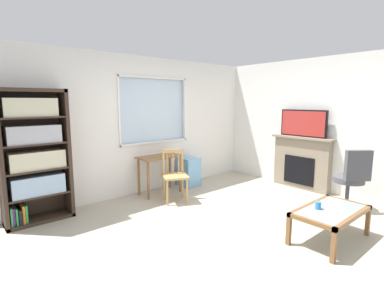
# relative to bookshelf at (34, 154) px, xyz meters

# --- Properties ---
(ground) EXTENTS (6.11, 5.57, 0.02)m
(ground) POSITION_rel_bookshelf_xyz_m (1.96, -2.04, -1.01)
(ground) COLOR #B2A893
(wall_back_with_window) EXTENTS (5.11, 0.15, 2.56)m
(wall_back_with_window) POSITION_rel_bookshelf_xyz_m (1.93, 0.24, 0.25)
(wall_back_with_window) COLOR white
(wall_back_with_window) RESTS_ON ground
(wall_right) EXTENTS (0.12, 4.77, 2.56)m
(wall_right) POSITION_rel_bookshelf_xyz_m (4.57, -2.04, 0.28)
(wall_right) COLOR white
(wall_right) RESTS_ON ground
(bookshelf) EXTENTS (0.90, 0.38, 1.91)m
(bookshelf) POSITION_rel_bookshelf_xyz_m (0.00, 0.00, 0.00)
(bookshelf) COLOR #38281E
(bookshelf) RESTS_ON ground
(desk_under_window) EXTENTS (0.81, 0.43, 0.72)m
(desk_under_window) POSITION_rel_bookshelf_xyz_m (2.07, -0.11, -0.41)
(desk_under_window) COLOR brown
(desk_under_window) RESTS_ON ground
(wooden_chair) EXTENTS (0.55, 0.54, 0.90)m
(wooden_chair) POSITION_rel_bookshelf_xyz_m (2.03, -0.62, -0.53)
(wooden_chair) COLOR tan
(wooden_chair) RESTS_ON ground
(plastic_drawer_unit) EXTENTS (0.35, 0.40, 0.59)m
(plastic_drawer_unit) POSITION_rel_bookshelf_xyz_m (2.82, -0.06, -0.70)
(plastic_drawer_unit) COLOR #72ADDB
(plastic_drawer_unit) RESTS_ON ground
(fireplace) EXTENTS (0.26, 1.23, 1.05)m
(fireplace) POSITION_rel_bookshelf_xyz_m (4.42, -1.67, -0.47)
(fireplace) COLOR gray
(fireplace) RESTS_ON ground
(tv) EXTENTS (0.06, 0.93, 0.53)m
(tv) POSITION_rel_bookshelf_xyz_m (4.40, -1.67, 0.31)
(tv) COLOR black
(tv) RESTS_ON fireplace
(office_chair) EXTENTS (0.62, 0.62, 1.00)m
(office_chair) POSITION_rel_bookshelf_xyz_m (3.91, -2.80, -0.44)
(office_chair) COLOR #4C4C51
(office_chair) RESTS_ON ground
(coffee_table) EXTENTS (1.06, 0.59, 0.41)m
(coffee_table) POSITION_rel_bookshelf_xyz_m (2.64, -3.05, -0.65)
(coffee_table) COLOR #8C9E99
(coffee_table) RESTS_ON ground
(sippy_cup) EXTENTS (0.07, 0.07, 0.09)m
(sippy_cup) POSITION_rel_bookshelf_xyz_m (2.52, -2.94, -0.55)
(sippy_cup) COLOR #337FD6
(sippy_cup) RESTS_ON coffee_table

